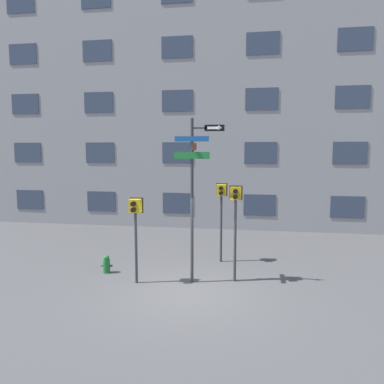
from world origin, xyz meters
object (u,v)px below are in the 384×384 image
pedestrian_signal_right (236,207)px  pedestrian_signal_across (221,201)px  pedestrian_signal_left (135,216)px  street_sign_pole (194,185)px  fire_hydrant (107,264)px

pedestrian_signal_right → pedestrian_signal_across: size_ratio=1.04×
pedestrian_signal_left → street_sign_pole: bearing=10.6°
pedestrian_signal_right → street_sign_pole: bearing=-165.5°
pedestrian_signal_left → pedestrian_signal_across: bearing=47.8°
pedestrian_signal_right → fire_hydrant: size_ratio=4.97×
pedestrian_signal_across → fire_hydrant: (-3.48, -1.77, -1.87)m
pedestrian_signal_left → fire_hydrant: pedestrian_signal_left is taller
street_sign_pole → pedestrian_signal_right: bearing=14.5°
fire_hydrant → pedestrian_signal_across: bearing=26.9°
pedestrian_signal_right → pedestrian_signal_across: pedestrian_signal_right is taller
pedestrian_signal_right → fire_hydrant: 4.49m
pedestrian_signal_right → pedestrian_signal_across: 1.96m
street_sign_pole → pedestrian_signal_right: size_ratio=1.68×
pedestrian_signal_across → pedestrian_signal_right: bearing=-73.0°
street_sign_pole → pedestrian_signal_right: 1.39m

